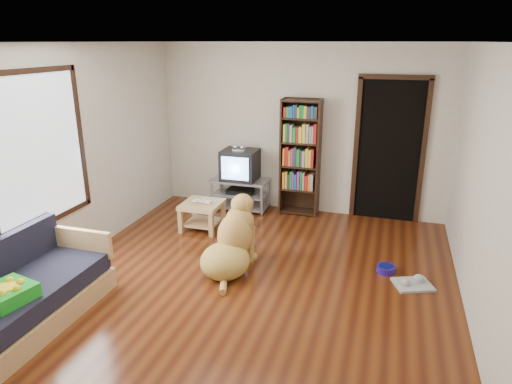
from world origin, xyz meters
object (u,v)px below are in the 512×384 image
(grey_rag, at_px, (413,285))
(dog, at_px, (232,244))
(green_cushion, at_px, (8,294))
(laptop, at_px, (201,203))
(sofa, at_px, (22,299))
(dog_bowl, at_px, (386,269))
(bookshelf, at_px, (300,151))
(crt_tv, at_px, (240,164))
(tv_stand, at_px, (240,193))
(coffee_table, at_px, (202,210))

(grey_rag, bearing_deg, dog, -174.24)
(green_cushion, xyz_separation_m, laptop, (0.59, 2.90, -0.07))
(sofa, xyz_separation_m, dog, (1.56, 1.62, 0.07))
(green_cushion, relative_size, dog_bowl, 1.79)
(green_cushion, relative_size, sofa, 0.22)
(dog_bowl, xyz_separation_m, bookshelf, (-1.40, 1.64, 0.96))
(dog, bearing_deg, laptop, 129.51)
(green_cushion, distance_m, crt_tv, 4.01)
(tv_stand, bearing_deg, crt_tv, 90.00)
(green_cushion, distance_m, grey_rag, 4.10)
(crt_tv, distance_m, coffee_table, 1.12)
(crt_tv, xyz_separation_m, sofa, (-0.97, -3.65, -0.48))
(green_cushion, bearing_deg, coffee_table, 90.65)
(sofa, xyz_separation_m, coffee_table, (0.72, 2.67, 0.02))
(tv_stand, relative_size, dog, 0.80)
(laptop, relative_size, bookshelf, 0.16)
(green_cushion, bearing_deg, grey_rag, 42.90)
(coffee_table, bearing_deg, laptop, -90.00)
(laptop, bearing_deg, green_cushion, -96.17)
(crt_tv, height_order, coffee_table, crt_tv)
(bookshelf, distance_m, coffee_table, 1.76)
(laptop, relative_size, sofa, 0.16)
(sofa, bearing_deg, dog, 46.22)
(coffee_table, bearing_deg, bookshelf, 41.10)
(laptop, distance_m, dog_bowl, 2.69)
(dog, bearing_deg, sofa, -133.78)
(dog_bowl, relative_size, tv_stand, 0.24)
(bookshelf, xyz_separation_m, sofa, (-1.92, -3.72, -0.74))
(grey_rag, bearing_deg, bookshelf, 131.98)
(bookshelf, bearing_deg, green_cushion, -114.34)
(green_cushion, distance_m, bookshelf, 4.40)
(dog_bowl, height_order, sofa, sofa)
(tv_stand, bearing_deg, coffee_table, -105.01)
(tv_stand, bearing_deg, bookshelf, 5.63)
(grey_rag, bearing_deg, laptop, 164.47)
(dog_bowl, height_order, grey_rag, dog_bowl)
(dog, bearing_deg, grey_rag, 5.76)
(laptop, xyz_separation_m, dog, (0.84, -1.02, -0.08))
(laptop, relative_size, coffee_table, 0.51)
(tv_stand, height_order, coffee_table, tv_stand)
(laptop, relative_size, dog, 0.25)
(tv_stand, bearing_deg, laptop, -104.57)
(dog_bowl, relative_size, grey_rag, 0.55)
(dog_bowl, bearing_deg, crt_tv, 146.27)
(laptop, xyz_separation_m, crt_tv, (0.26, 1.01, 0.33))
(coffee_table, bearing_deg, dog_bowl, -12.71)
(grey_rag, relative_size, sofa, 0.22)
(dog_bowl, height_order, bookshelf, bookshelf)
(grey_rag, bearing_deg, tv_stand, 145.86)
(laptop, bearing_deg, coffee_table, 95.40)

